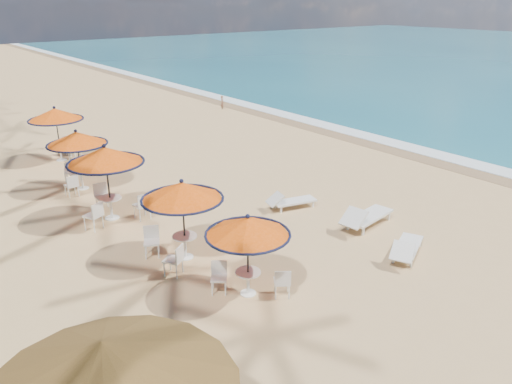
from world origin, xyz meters
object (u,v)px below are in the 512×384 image
station_1 (180,199)px  lounger_far (290,201)px  station_0 (248,234)px  lounger_near (406,248)px  station_4 (57,119)px  station_3 (76,146)px  palapa (105,370)px  station_2 (106,165)px  lounger_mid (366,216)px

station_1 → lounger_far: size_ratio=1.28×
station_0 → lounger_near: (4.58, -1.25, -1.32)m
station_0 → station_4: 13.76m
station_3 → station_4: (0.65, 4.09, 0.17)m
station_4 → palapa: (-4.69, -16.86, 0.43)m
palapa → station_1: bearing=52.6°
station_4 → lounger_near: (4.56, -15.01, -1.55)m
station_0 → station_3: (-0.64, 9.67, 0.06)m
station_0 → lounger_far: station_0 is taller
station_0 → station_2: 6.39m
station_0 → lounger_mid: station_0 is taller
station_4 → palapa: 17.50m
lounger_far → station_1: bearing=-155.6°
station_1 → lounger_near: station_1 is taller
station_0 → station_4: bearing=90.0°
palapa → lounger_near: bearing=11.3°
lounger_near → station_3: bearing=90.8°
station_2 → station_3: size_ratio=1.10×
station_3 → lounger_far: bearing=-51.8°
station_0 → lounger_far: (4.33, 3.36, -1.34)m
station_4 → station_3: bearing=-99.0°
station_2 → lounger_near: bearing=-54.6°
station_1 → lounger_mid: 6.02m
station_3 → station_4: station_4 is taller
lounger_mid → station_3: bearing=115.0°
station_2 → lounger_mid: station_2 is taller
station_1 → lounger_far: (4.69, 0.81, -1.49)m
station_4 → lounger_mid: 14.07m
station_4 → lounger_near: station_4 is taller
station_3 → lounger_far: station_3 is taller
station_4 → lounger_far: (4.32, -10.40, -1.57)m
station_1 → lounger_far: bearing=9.8°
station_2 → station_4: bearing=83.6°
lounger_near → station_4: bearing=82.2°
station_4 → palapa: bearing=-105.5°
station_1 → palapa: size_ratio=0.65×
station_0 → lounger_far: size_ratio=1.17×
station_1 → lounger_mid: size_ratio=1.04×
station_1 → palapa: 7.13m
station_0 → palapa: size_ratio=0.60×
station_3 → lounger_mid: station_3 is taller
lounger_mid → palapa: 10.80m
lounger_mid → palapa: size_ratio=0.63×
station_1 → station_2: 3.82m
station_2 → station_3: bearing=86.9°
station_1 → station_0: bearing=-82.1°
station_1 → station_2: bearing=97.0°
lounger_mid → station_1: bearing=153.9°
station_2 → palapa: 10.20m
station_1 → station_2: size_ratio=0.92×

